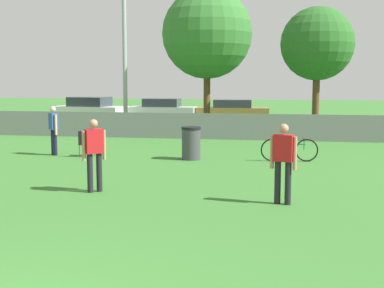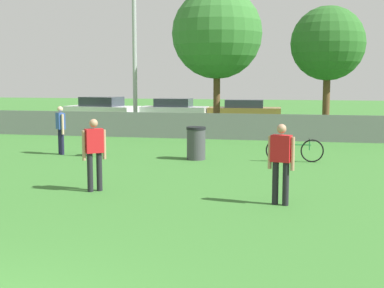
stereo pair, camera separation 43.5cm
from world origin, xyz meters
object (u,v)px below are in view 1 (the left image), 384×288
object	(u,v)px
tree_near_pole	(207,34)
trash_bin	(191,143)
bicycle_sideline	(289,150)
folding_chair_sideline	(86,142)
parked_car_silver	(162,110)
parked_car_tan	(233,111)
spectator_in_blue	(54,128)
player_defender_red	(94,150)
parked_car_white	(90,110)
light_pole	(124,33)
player_thrower_red	(283,158)
tree_far_right	(317,44)

from	to	relation	value
tree_near_pole	trash_bin	distance (m)	9.63
bicycle_sideline	trash_bin	bearing A→B (deg)	176.79
tree_near_pole	folding_chair_sideline	size ratio (longest dim) A/B	7.88
bicycle_sideline	parked_car_silver	size ratio (longest dim) A/B	0.44
parked_car_tan	spectator_in_blue	bearing A→B (deg)	-109.31
player_defender_red	parked_car_tan	xyz separation A→B (m)	(1.08, 20.49, -0.31)
parked_car_white	bicycle_sideline	bearing A→B (deg)	-40.97
light_pole	parked_car_white	bearing A→B (deg)	124.58
player_defender_red	folding_chair_sideline	bearing A→B (deg)	74.01
light_pole	trash_bin	world-z (taller)	light_pole
player_thrower_red	parked_car_white	distance (m)	22.00
light_pole	tree_far_right	xyz separation A→B (m)	(8.72, 0.94, -0.54)
trash_bin	parked_car_silver	size ratio (longest dim) A/B	0.26
parked_car_white	trash_bin	bearing A→B (deg)	-49.79
parked_car_tan	bicycle_sideline	bearing A→B (deg)	-80.58
light_pole	spectator_in_blue	size ratio (longest dim) A/B	4.76
folding_chair_sideline	parked_car_silver	world-z (taller)	parked_car_silver
light_pole	player_defender_red	size ratio (longest dim) A/B	4.68
parked_car_white	parked_car_tan	distance (m)	8.46
tree_near_pole	bicycle_sideline	bearing A→B (deg)	-65.65
folding_chair_sideline	parked_car_white	size ratio (longest dim) A/B	0.19
tree_near_pole	spectator_in_blue	size ratio (longest dim) A/B	4.14
tree_near_pole	trash_bin	xyz separation A→B (m)	(0.79, -8.68, -4.11)
parked_car_tan	player_thrower_red	bearing A→B (deg)	-84.31
bicycle_sideline	parked_car_silver	world-z (taller)	parked_car_silver
trash_bin	tree_near_pole	bearing A→B (deg)	95.20
bicycle_sideline	parked_car_white	bearing A→B (deg)	125.47
parked_car_white	parked_car_silver	xyz separation A→B (m)	(4.05, 1.28, -0.04)
player_thrower_red	player_defender_red	size ratio (longest dim) A/B	1.00
trash_bin	tree_far_right	bearing A→B (deg)	63.20
parked_car_white	parked_car_tan	size ratio (longest dim) A/B	1.01
spectator_in_blue	parked_car_white	size ratio (longest dim) A/B	0.37
spectator_in_blue	trash_bin	world-z (taller)	spectator_in_blue
player_thrower_red	bicycle_sideline	xyz separation A→B (m)	(0.16, 5.77, -0.58)
tree_far_right	parked_car_silver	size ratio (longest dim) A/B	1.43
player_defender_red	folding_chair_sideline	size ratio (longest dim) A/B	1.93
tree_far_right	folding_chair_sideline	distance (m)	12.02
light_pole	trash_bin	bearing A→B (deg)	-59.26
spectator_in_blue	parked_car_silver	world-z (taller)	spectator_in_blue
player_defender_red	trash_bin	xyz separation A→B (m)	(1.30, 5.18, -0.43)
player_thrower_red	light_pole	bearing A→B (deg)	133.22
tree_far_right	folding_chair_sideline	bearing A→B (deg)	-132.55
light_pole	tree_far_right	world-z (taller)	light_pole
tree_near_pole	bicycle_sideline	world-z (taller)	tree_near_pole
bicycle_sideline	spectator_in_blue	bearing A→B (deg)	174.05
bicycle_sideline	player_thrower_red	bearing A→B (deg)	-97.38
trash_bin	parked_car_white	size ratio (longest dim) A/B	0.24
tree_near_pole	parked_car_white	bearing A→B (deg)	149.16
parked_car_silver	tree_far_right	bearing A→B (deg)	-35.46
folding_chair_sideline	bicycle_sideline	distance (m)	6.57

